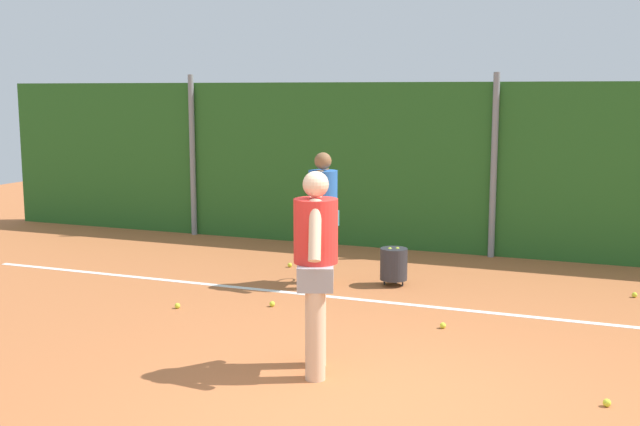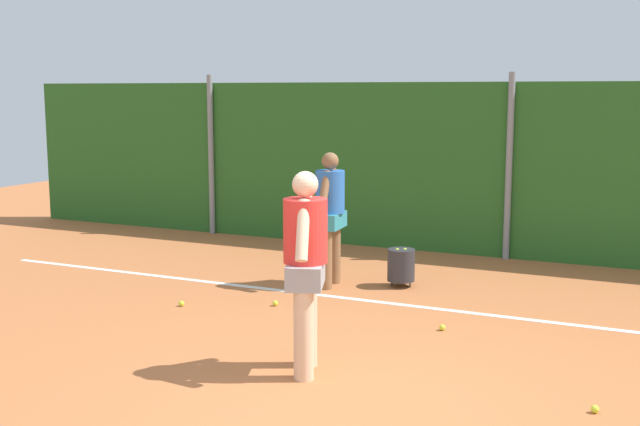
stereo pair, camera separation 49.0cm
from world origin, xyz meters
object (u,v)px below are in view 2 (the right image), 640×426
tennis_ball_0 (442,328)px  tennis_ball_4 (595,409)px  tennis_ball_1 (182,304)px  tennis_ball_7 (275,303)px  ball_hopper (401,265)px  player_midcourt (330,212)px  tennis_ball_2 (301,265)px  player_foreground_near (305,261)px

tennis_ball_0 → tennis_ball_4: same height
tennis_ball_1 → tennis_ball_7: bearing=25.5°
ball_hopper → player_midcourt: bearing=-158.2°
tennis_ball_2 → player_foreground_near: bearing=-63.3°
player_midcourt → tennis_ball_2: size_ratio=26.71×
tennis_ball_4 → tennis_ball_0: bearing=136.6°
player_foreground_near → player_midcourt: 3.25m
player_foreground_near → tennis_ball_2: bearing=6.6°
player_midcourt → tennis_ball_0: bearing=-129.2°
player_foreground_near → ball_hopper: bearing=-15.9°
tennis_ball_1 → tennis_ball_2: (0.36, 2.51, 0.00)m
player_midcourt → tennis_ball_4: player_midcourt is taller
tennis_ball_2 → tennis_ball_7: (0.65, -2.03, 0.00)m
tennis_ball_0 → tennis_ball_4: size_ratio=1.00×
player_midcourt → tennis_ball_4: 4.76m
tennis_ball_1 → tennis_ball_7: (1.01, 0.48, 0.00)m
player_foreground_near → tennis_ball_7: size_ratio=28.04×
player_midcourt → tennis_ball_2: bearing=40.3°
player_midcourt → tennis_ball_7: 1.53m
tennis_ball_2 → tennis_ball_4: bearing=-40.1°
tennis_ball_2 → tennis_ball_7: bearing=-72.1°
player_foreground_near → tennis_ball_0: bearing=-44.3°
tennis_ball_2 → tennis_ball_7: size_ratio=1.00×
player_midcourt → tennis_ball_2: 1.53m
tennis_ball_2 → tennis_ball_7: 2.13m
player_foreground_near → tennis_ball_0: size_ratio=28.04×
player_foreground_near → player_midcourt: player_foreground_near is taller
player_midcourt → tennis_ball_1: player_midcourt is taller
player_foreground_near → tennis_ball_1: player_foreground_near is taller
player_midcourt → tennis_ball_0: size_ratio=26.71×
ball_hopper → player_foreground_near: bearing=-85.8°
tennis_ball_1 → tennis_ball_4: (4.83, -1.26, 0.00)m
player_foreground_near → tennis_ball_0: 2.17m
tennis_ball_1 → ball_hopper: bearing=44.2°
player_foreground_near → tennis_ball_0: (0.79, 1.75, -1.01)m
tennis_ball_2 → ball_hopper: bearing=-16.1°
tennis_ball_0 → ball_hopper: bearing=122.1°
tennis_ball_1 → player_midcourt: bearing=54.2°
player_midcourt → tennis_ball_0: (1.90, -1.30, -0.95)m
ball_hopper → tennis_ball_0: size_ratio=7.78×
player_midcourt → tennis_ball_1: bearing=139.4°
tennis_ball_7 → player_foreground_near: bearing=-55.1°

